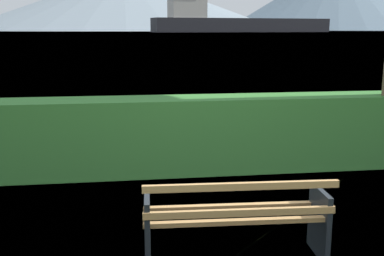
% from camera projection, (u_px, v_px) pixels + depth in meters
% --- Properties ---
extents(water_surface, '(620.00, 620.00, 0.00)m').
position_uv_depth(water_surface, '(126.00, 32.00, 301.93)').
color(water_surface, '#6B8EA3').
rests_on(water_surface, ground_plane).
extents(park_bench, '(1.78, 0.65, 0.87)m').
position_uv_depth(park_bench, '(236.00, 218.00, 4.48)').
color(park_bench, tan).
rests_on(park_bench, ground_plane).
extents(hedge_row, '(10.35, 0.76, 1.16)m').
position_uv_depth(hedge_row, '(192.00, 134.00, 7.33)').
color(hedge_row, '#387A33').
rests_on(hedge_row, ground_plane).
extents(cargo_ship_large, '(115.71, 36.07, 25.96)m').
position_uv_depth(cargo_ship_large, '(230.00, 20.00, 288.78)').
color(cargo_ship_large, '#232328').
rests_on(cargo_ship_large, water_surface).
extents(distant_hills, '(789.76, 355.56, 84.93)m').
position_uv_depth(distant_hills, '(166.00, 1.00, 551.95)').
color(distant_hills, slate).
rests_on(distant_hills, ground_plane).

